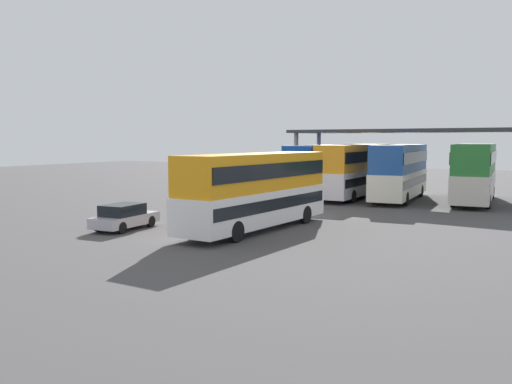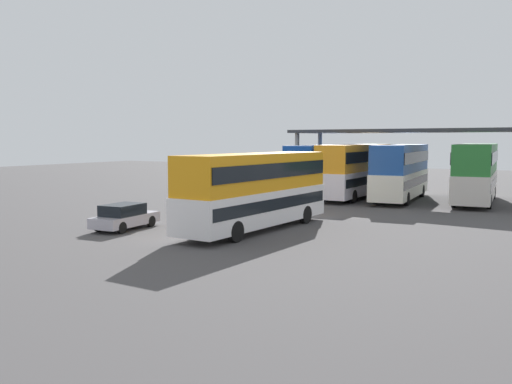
{
  "view_description": "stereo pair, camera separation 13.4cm",
  "coord_description": "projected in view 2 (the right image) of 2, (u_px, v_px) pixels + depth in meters",
  "views": [
    {
      "loc": [
        15.29,
        -21.47,
        4.74
      ],
      "look_at": [
        1.18,
        3.3,
        2.0
      ],
      "focal_mm": 38.63,
      "sensor_mm": 36.0,
      "label": 1
    },
    {
      "loc": [
        15.41,
        -21.4,
        4.74
      ],
      "look_at": [
        1.18,
        3.3,
        2.0
      ],
      "focal_mm": 38.63,
      "sensor_mm": 36.0,
      "label": 2
    }
  ],
  "objects": [
    {
      "name": "double_decker_main",
      "position": [
        256.0,
        188.0,
        28.63
      ],
      "size": [
        3.07,
        11.18,
        4.0
      ],
      "rotation": [
        0.0,
        0.0,
        1.52
      ],
      "color": "white",
      "rests_on": "ground_plane"
    },
    {
      "name": "double_decker_near_canopy",
      "position": [
        320.0,
        168.0,
        46.99
      ],
      "size": [
        3.19,
        10.76,
        4.23
      ],
      "rotation": [
        0.0,
        0.0,
        1.64
      ],
      "color": "silver",
      "rests_on": "ground_plane"
    },
    {
      "name": "double_decker_mid_row",
      "position": [
        355.0,
        169.0,
        44.28
      ],
      "size": [
        2.54,
        11.32,
        4.31
      ],
      "rotation": [
        0.0,
        0.0,
        1.57
      ],
      "color": "white",
      "rests_on": "ground_plane"
    },
    {
      "name": "double_decker_end_of_row",
      "position": [
        476.0,
        171.0,
        40.83
      ],
      "size": [
        3.4,
        11.33,
        4.38
      ],
      "rotation": [
        0.0,
        0.0,
        1.65
      ],
      "color": "silver",
      "rests_on": "ground_plane"
    },
    {
      "name": "ground_plane",
      "position": [
        201.0,
        238.0,
        26.57
      ],
      "size": [
        140.0,
        140.0,
        0.0
      ],
      "primitive_type": "plane",
      "color": "#474445"
    },
    {
      "name": "depot_canopy",
      "position": [
        425.0,
        134.0,
        41.42
      ],
      "size": [
        21.85,
        7.27,
        5.51
      ],
      "rotation": [
        0.0,
        0.0,
        -0.1
      ],
      "color": "#33353A",
      "rests_on": "ground_plane"
    },
    {
      "name": "double_decker_far_right",
      "position": [
        401.0,
        170.0,
        42.57
      ],
      "size": [
        3.28,
        11.03,
        4.31
      ],
      "rotation": [
        0.0,
        0.0,
        1.65
      ],
      "color": "white",
      "rests_on": "ground_plane"
    },
    {
      "name": "parked_hatchback",
      "position": [
        124.0,
        217.0,
        29.0
      ],
      "size": [
        1.95,
        4.07,
        1.35
      ],
      "rotation": [
        0.0,
        0.0,
        1.65
      ],
      "color": "#B2ACB8",
      "rests_on": "ground_plane"
    }
  ]
}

